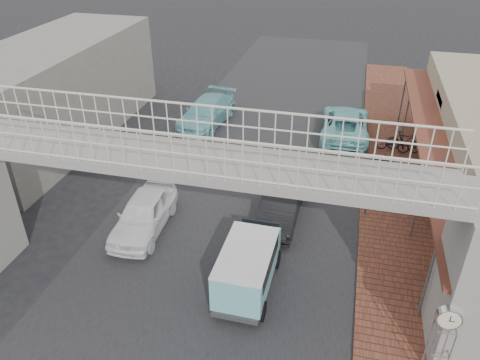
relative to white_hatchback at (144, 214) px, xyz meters
The scene contains 14 objects.
ground 3.34m from the white_hatchback, 14.96° to the left, with size 120.00×120.00×0.00m, color black.
road_strip 3.34m from the white_hatchback, 14.96° to the left, with size 10.00×60.00×0.01m, color black.
sidewalk 10.41m from the white_hatchback, 21.71° to the left, with size 3.00×40.00×0.10m, color brown.
footbridge 5.10m from the white_hatchback, 45.06° to the right, with size 16.40×2.40×6.34m.
building_far_left 10.57m from the white_hatchback, 138.92° to the left, with size 5.00×14.00×5.00m, color gray.
white_hatchback is the anchor object (origin of this frame).
dark_sedan 5.38m from the white_hatchback, 20.89° to the left, with size 1.42×4.07×1.34m, color black.
angkot_curb 12.63m from the white_hatchback, 55.77° to the left, with size 2.44×5.29×1.47m, color #6FBFC1.
angkot_far 10.19m from the white_hatchback, 93.64° to the left, with size 2.06×5.06×1.47m, color #6AB2B9.
angkot_van 5.19m from the white_hatchback, 25.91° to the right, with size 1.67×3.57×1.74m.
motorcycle_near 13.15m from the white_hatchback, 43.29° to the left, with size 0.57×1.63×0.86m, color black.
motorcycle_far 13.62m from the white_hatchback, 42.06° to the left, with size 0.49×1.75×1.05m, color black.
street_clock 11.19m from the white_hatchback, 23.26° to the right, with size 0.62×0.50×2.52m.
arrow_sign 9.64m from the white_hatchback, 19.00° to the left, with size 1.62×1.08×2.69m.
Camera 1 is at (4.00, -14.30, 11.09)m, focal length 35.00 mm.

